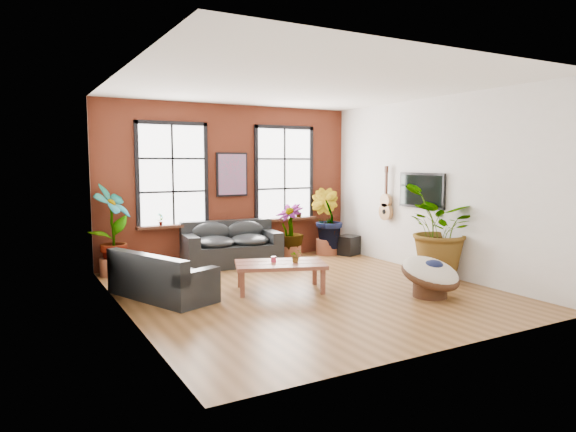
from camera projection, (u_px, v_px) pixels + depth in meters
name	position (u px, v px, depth m)	size (l,w,h in m)	color
room	(301.00, 190.00, 8.87)	(6.04, 6.54, 3.54)	brown
sofa_back	(231.00, 245.00, 11.13)	(2.15, 1.22, 0.94)	black
sofa_left	(160.00, 277.00, 8.40)	(1.47, 2.09, 0.76)	black
coffee_table	(280.00, 266.00, 8.88)	(1.74, 1.36, 0.59)	brown
papasan_chair	(430.00, 275.00, 8.47)	(1.10, 1.12, 0.73)	#412717
poster	(232.00, 174.00, 11.48)	(0.74, 0.06, 0.98)	black
tv_wall_unit	(411.00, 195.00, 10.70)	(0.13, 1.86, 1.20)	black
media_box	(348.00, 245.00, 12.39)	(0.68, 0.63, 0.46)	black
pot_back_left	(112.00, 267.00, 10.09)	(0.55, 0.55, 0.35)	brown
pot_back_right	(327.00, 247.00, 12.40)	(0.66, 0.66, 0.38)	brown
pot_right_wall	(437.00, 269.00, 9.71)	(0.69, 0.69, 0.40)	brown
pot_mid	(290.00, 253.00, 11.51)	(0.63, 0.63, 0.37)	brown
floor_plant_back_left	(112.00, 226.00, 9.99)	(0.88, 0.59, 1.66)	#1C5817
floor_plant_back_right	(326.00, 218.00, 12.35)	(0.80, 0.64, 1.45)	#1C5817
floor_plant_right_wall	(441.00, 228.00, 9.62)	(1.49, 1.29, 1.65)	#1C5817
floor_plant_mid	(289.00, 230.00, 11.47)	(0.65, 0.65, 1.16)	#1C5817
table_plant	(296.00, 256.00, 8.89)	(0.20, 0.17, 0.22)	#1C5817
sill_plant_left	(161.00, 219.00, 10.74)	(0.14, 0.10, 0.27)	#1C5817
sill_plant_right	(299.00, 212.00, 12.36)	(0.15, 0.15, 0.27)	#1C5817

